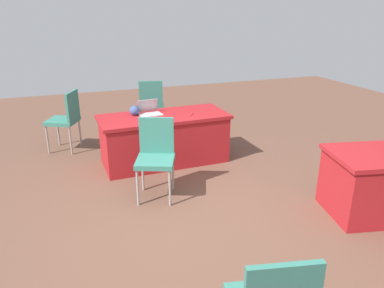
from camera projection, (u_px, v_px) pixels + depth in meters
ground_plane at (185, 230)px, 3.87m from camera, size 14.40×14.40×0.00m
table_foreground at (164, 139)px, 5.48m from camera, size 1.88×0.84×0.72m
chair_near_front at (156, 153)px, 4.41m from camera, size 0.57×0.57×0.96m
chair_tucked_left at (66, 117)px, 5.86m from camera, size 0.59×0.59×0.97m
chair_tucked_right at (151, 102)px, 6.75m from camera, size 0.54×0.54×0.97m
laptop_silver at (150, 112)px, 5.38m from camera, size 0.35×0.32×0.21m
yarn_ball at (135, 111)px, 5.32m from camera, size 0.14×0.14×0.14m
scissors_red at (191, 114)px, 5.38m from camera, size 0.13×0.17×0.01m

